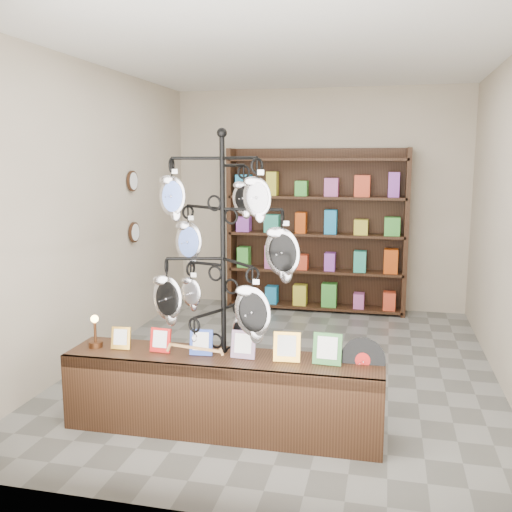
{
  "coord_description": "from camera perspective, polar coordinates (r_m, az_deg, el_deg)",
  "views": [
    {
      "loc": [
        0.94,
        -5.37,
        2.03
      ],
      "look_at": [
        -0.08,
        -1.0,
        1.28
      ],
      "focal_mm": 40.0,
      "sensor_mm": 36.0,
      "label": 1
    }
  ],
  "objects": [
    {
      "name": "wall_clocks",
      "position": [
        6.84,
        -12.17,
        4.83
      ],
      "size": [
        0.03,
        0.24,
        0.84
      ],
      "color": "black",
      "rests_on": "ground"
    },
    {
      "name": "ground",
      "position": [
        5.82,
        3.01,
        -10.95
      ],
      "size": [
        5.0,
        5.0,
        0.0
      ],
      "primitive_type": "plane",
      "color": "slate",
      "rests_on": "ground"
    },
    {
      "name": "back_shelving",
      "position": [
        7.79,
        6.04,
        2.05
      ],
      "size": [
        2.42,
        0.36,
        2.2
      ],
      "color": "black",
      "rests_on": "ground"
    },
    {
      "name": "room_envelope",
      "position": [
        5.46,
        3.18,
        7.58
      ],
      "size": [
        5.0,
        5.0,
        5.0
      ],
      "color": "#B9AC95",
      "rests_on": "ground"
    },
    {
      "name": "display_tree",
      "position": [
        4.24,
        -3.32,
        -0.32
      ],
      "size": [
        1.19,
        1.16,
        2.27
      ],
      "rotation": [
        0.0,
        0.0,
        -0.27
      ],
      "color": "black",
      "rests_on": "ground"
    },
    {
      "name": "front_shelf",
      "position": [
        4.44,
        -3.35,
        -13.52
      ],
      "size": [
        2.4,
        0.52,
        0.84
      ],
      "rotation": [
        0.0,
        0.0,
        0.01
      ],
      "color": "black",
      "rests_on": "ground"
    }
  ]
}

